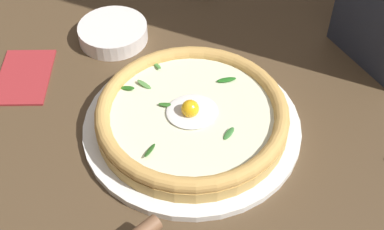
# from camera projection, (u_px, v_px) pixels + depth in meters

# --- Properties ---
(ground_plane) EXTENTS (2.40, 2.40, 0.03)m
(ground_plane) POSITION_uv_depth(u_px,v_px,m) (212.00, 115.00, 0.89)
(ground_plane) COLOR brown
(ground_plane) RESTS_ON ground
(pizza_plate) EXTENTS (0.35, 0.35, 0.01)m
(pizza_plate) POSITION_uv_depth(u_px,v_px,m) (192.00, 126.00, 0.84)
(pizza_plate) COLOR white
(pizza_plate) RESTS_ON ground
(pizza) EXTENTS (0.30, 0.30, 0.05)m
(pizza) POSITION_uv_depth(u_px,v_px,m) (192.00, 115.00, 0.82)
(pizza) COLOR tan
(pizza) RESTS_ON pizza_plate
(side_bowl) EXTENTS (0.13, 0.13, 0.03)m
(side_bowl) POSITION_uv_depth(u_px,v_px,m) (113.00, 33.00, 0.99)
(side_bowl) COLOR white
(side_bowl) RESTS_ON ground
(folded_napkin) EXTENTS (0.12, 0.16, 0.01)m
(folded_napkin) POSITION_uv_depth(u_px,v_px,m) (24.00, 76.00, 0.93)
(folded_napkin) COLOR #A42A2D
(folded_napkin) RESTS_ON ground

